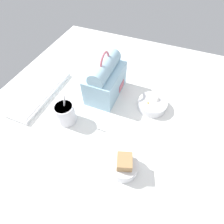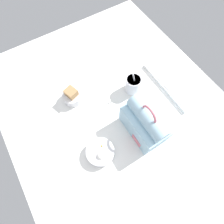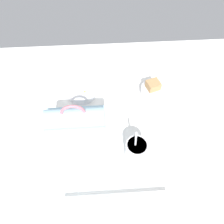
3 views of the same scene
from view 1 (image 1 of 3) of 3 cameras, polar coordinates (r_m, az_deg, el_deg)
The scene contains 6 objects.
desk_surface at distance 78.11cm, azimuth -3.05°, elevation -2.22°, with size 140.00×110.00×2.00cm.
keyboard at distance 92.29cm, azimuth -22.21°, elevation 5.69°, with size 35.71×11.52×2.10cm.
lunch_bag at distance 81.32cm, azimuth -2.17°, elevation 10.53°, with size 21.92×13.46×22.66cm.
soup_cup at distance 74.94cm, azimuth -14.95°, elevation -0.41°, with size 8.02×8.02×15.51cm.
bento_bowl_sandwich at distance 63.18cm, azimuth 3.91°, elevation -17.10°, with size 10.06×10.06×8.55cm.
bento_bowl_snacks at distance 81.25cm, azimuth 12.98°, elevation 2.49°, with size 12.90×12.90×5.51cm.
Camera 1 is at (-41.16, -21.13, 63.93)cm, focal length 28.00 mm.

